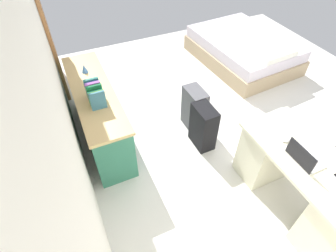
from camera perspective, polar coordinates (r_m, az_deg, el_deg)
The scene contains 12 objects.
ground_plane at distance 4.11m, azimuth 12.91°, elevation 1.43°, with size 5.86×5.86×0.00m, color silver.
wall_back at distance 2.64m, azimuth -24.36°, elevation 10.54°, with size 4.86×0.10×2.85m, color white.
door_wooden at distance 4.51m, azimuth -24.44°, elevation 18.47°, with size 0.88×0.05×2.04m, color #936038.
desk at distance 3.13m, azimuth 26.33°, elevation -10.82°, with size 1.44×0.67×0.76m.
credenza at distance 3.64m, azimuth -14.64°, elevation 2.61°, with size 1.80×0.48×0.78m.
bed at distance 5.38m, azimuth 15.72°, elevation 15.36°, with size 2.00×1.53×0.58m.
suitcase_black at distance 3.48m, azimuth 7.52°, elevation -0.17°, with size 0.36×0.22×0.62m, color black.
suitcase_spare_grey at distance 3.72m, azimuth 5.60°, elevation 3.65°, with size 0.36×0.22×0.63m, color #4C4C51.
laptop at distance 2.78m, azimuth 26.94°, elevation -6.02°, with size 0.31×0.22×0.21m.
computer_mouse at distance 2.93m, azimuth 23.94°, elevation -2.68°, with size 0.06×0.10×0.03m, color white.
book_row at distance 3.15m, azimuth -15.30°, elevation 6.74°, with size 0.31×0.17×0.24m.
figurine_small at distance 3.71m, azimuth -17.43°, elevation 11.60°, with size 0.08×0.08×0.11m, color #4C7FBF.
Camera 1 is at (-2.28, 2.03, 2.75)m, focal length 28.58 mm.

